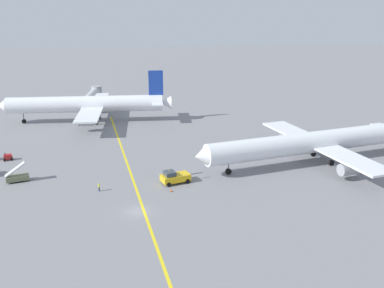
{
  "coord_description": "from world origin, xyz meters",
  "views": [
    {
      "loc": [
        0.78,
        -73.13,
        35.49
      ],
      "look_at": [
        12.83,
        25.45,
        4.0
      ],
      "focal_mm": 42.34,
      "sensor_mm": 36.0,
      "label": 1
    }
  ],
  "objects_px": {
    "airliner_at_gate_left": "(87,104)",
    "gse_gpu_cart_small": "(8,157)",
    "traffic_cone_nose_left": "(171,190)",
    "ground_crew_ramp_agent_by_cones": "(99,187)",
    "jet_bridge": "(93,95)",
    "pushback_tug": "(175,177)",
    "gse_stair_truck_yellow": "(17,177)",
    "airliner_being_pushed": "(313,143)"
  },
  "relations": [
    {
      "from": "pushback_tug",
      "to": "gse_gpu_cart_small",
      "type": "relative_size",
      "value": 3.7
    },
    {
      "from": "airliner_at_gate_left",
      "to": "pushback_tug",
      "type": "height_order",
      "value": "airliner_at_gate_left"
    },
    {
      "from": "pushback_tug",
      "to": "ground_crew_ramp_agent_by_cones",
      "type": "distance_m",
      "value": 15.21
    },
    {
      "from": "airliner_at_gate_left",
      "to": "traffic_cone_nose_left",
      "type": "distance_m",
      "value": 60.29
    },
    {
      "from": "airliner_being_pushed",
      "to": "jet_bridge",
      "type": "height_order",
      "value": "airliner_being_pushed"
    },
    {
      "from": "traffic_cone_nose_left",
      "to": "airliner_at_gate_left",
      "type": "bearing_deg",
      "value": 110.62
    },
    {
      "from": "traffic_cone_nose_left",
      "to": "jet_bridge",
      "type": "height_order",
      "value": "jet_bridge"
    },
    {
      "from": "gse_gpu_cart_small",
      "to": "ground_crew_ramp_agent_by_cones",
      "type": "height_order",
      "value": "gse_gpu_cart_small"
    },
    {
      "from": "gse_stair_truck_yellow",
      "to": "ground_crew_ramp_agent_by_cones",
      "type": "distance_m",
      "value": 18.44
    },
    {
      "from": "airliner_at_gate_left",
      "to": "gse_gpu_cart_small",
      "type": "relative_size",
      "value": 21.35
    },
    {
      "from": "pushback_tug",
      "to": "ground_crew_ramp_agent_by_cones",
      "type": "xyz_separation_m",
      "value": [
        -15.02,
        -2.42,
        -0.36
      ]
    },
    {
      "from": "ground_crew_ramp_agent_by_cones",
      "to": "gse_stair_truck_yellow",
      "type": "bearing_deg",
      "value": 157.53
    },
    {
      "from": "airliner_at_gate_left",
      "to": "gse_gpu_cart_small",
      "type": "bearing_deg",
      "value": -114.58
    },
    {
      "from": "jet_bridge",
      "to": "airliner_at_gate_left",
      "type": "bearing_deg",
      "value": -89.79
    },
    {
      "from": "airliner_at_gate_left",
      "to": "traffic_cone_nose_left",
      "type": "height_order",
      "value": "airliner_at_gate_left"
    },
    {
      "from": "traffic_cone_nose_left",
      "to": "jet_bridge",
      "type": "bearing_deg",
      "value": 105.29
    },
    {
      "from": "airliner_being_pushed",
      "to": "gse_stair_truck_yellow",
      "type": "relative_size",
      "value": 11.31
    },
    {
      "from": "airliner_being_pushed",
      "to": "gse_gpu_cart_small",
      "type": "relative_size",
      "value": 22.88
    },
    {
      "from": "gse_stair_truck_yellow",
      "to": "gse_gpu_cart_small",
      "type": "bearing_deg",
      "value": 111.25
    },
    {
      "from": "airliner_at_gate_left",
      "to": "jet_bridge",
      "type": "xyz_separation_m",
      "value": [
        -0.08,
        21.47,
        -1.21
      ]
    },
    {
      "from": "gse_gpu_cart_small",
      "to": "gse_stair_truck_yellow",
      "type": "height_order",
      "value": "gse_stair_truck_yellow"
    },
    {
      "from": "airliner_at_gate_left",
      "to": "airliner_being_pushed",
      "type": "height_order",
      "value": "airliner_at_gate_left"
    },
    {
      "from": "airliner_being_pushed",
      "to": "pushback_tug",
      "type": "bearing_deg",
      "value": -165.43
    },
    {
      "from": "gse_gpu_cart_small",
      "to": "ground_crew_ramp_agent_by_cones",
      "type": "bearing_deg",
      "value": -42.98
    },
    {
      "from": "gse_stair_truck_yellow",
      "to": "jet_bridge",
      "type": "height_order",
      "value": "jet_bridge"
    },
    {
      "from": "traffic_cone_nose_left",
      "to": "jet_bridge",
      "type": "relative_size",
      "value": 0.03
    },
    {
      "from": "gse_stair_truck_yellow",
      "to": "jet_bridge",
      "type": "relative_size",
      "value": 0.26
    },
    {
      "from": "airliner_at_gate_left",
      "to": "gse_stair_truck_yellow",
      "type": "distance_m",
      "value": 48.45
    },
    {
      "from": "gse_gpu_cart_small",
      "to": "airliner_being_pushed",
      "type": "bearing_deg",
      "value": -8.27
    },
    {
      "from": "airliner_at_gate_left",
      "to": "gse_stair_truck_yellow",
      "type": "height_order",
      "value": "airliner_at_gate_left"
    },
    {
      "from": "airliner_at_gate_left",
      "to": "ground_crew_ramp_agent_by_cones",
      "type": "bearing_deg",
      "value": -82.48
    },
    {
      "from": "airliner_at_gate_left",
      "to": "gse_stair_truck_yellow",
      "type": "xyz_separation_m",
      "value": [
        -9.88,
        -47.23,
        -4.43
      ]
    },
    {
      "from": "ground_crew_ramp_agent_by_cones",
      "to": "jet_bridge",
      "type": "distance_m",
      "value": 76.17
    },
    {
      "from": "airliner_at_gate_left",
      "to": "gse_gpu_cart_small",
      "type": "xyz_separation_m",
      "value": [
        -15.27,
        -33.37,
        -4.66
      ]
    },
    {
      "from": "airliner_being_pushed",
      "to": "ground_crew_ramp_agent_by_cones",
      "type": "distance_m",
      "value": 48.58
    },
    {
      "from": "ground_crew_ramp_agent_by_cones",
      "to": "traffic_cone_nose_left",
      "type": "height_order",
      "value": "ground_crew_ramp_agent_by_cones"
    },
    {
      "from": "gse_stair_truck_yellow",
      "to": "traffic_cone_nose_left",
      "type": "xyz_separation_m",
      "value": [
        31.03,
        -8.99,
        -0.75
      ]
    },
    {
      "from": "pushback_tug",
      "to": "airliner_at_gate_left",
      "type": "bearing_deg",
      "value": 113.16
    },
    {
      "from": "airliner_being_pushed",
      "to": "gse_gpu_cart_small",
      "type": "bearing_deg",
      "value": 171.73
    },
    {
      "from": "pushback_tug",
      "to": "jet_bridge",
      "type": "height_order",
      "value": "jet_bridge"
    },
    {
      "from": "gse_gpu_cart_small",
      "to": "jet_bridge",
      "type": "bearing_deg",
      "value": 74.52
    },
    {
      "from": "pushback_tug",
      "to": "gse_stair_truck_yellow",
      "type": "distance_m",
      "value": 32.39
    }
  ]
}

